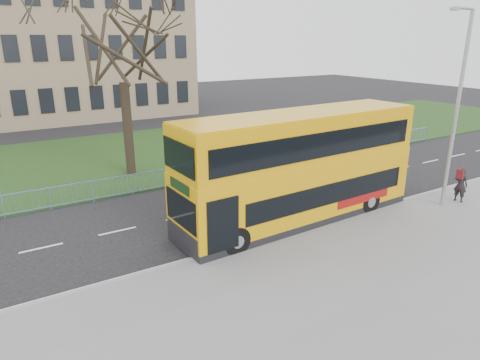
# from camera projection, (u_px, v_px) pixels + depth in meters

# --- Properties ---
(ground) EXTENTS (120.00, 120.00, 0.00)m
(ground) POSITION_uv_depth(u_px,v_px,m) (267.00, 222.00, 19.12)
(ground) COLOR black
(ground) RESTS_ON ground
(pavement) EXTENTS (80.00, 10.50, 0.12)m
(pavement) POSITION_uv_depth(u_px,v_px,m) (387.00, 294.00, 13.63)
(pavement) COLOR slate
(pavement) RESTS_ON ground
(kerb) EXTENTS (80.00, 0.20, 0.14)m
(kerb) POSITION_uv_depth(u_px,v_px,m) (288.00, 233.00, 17.84)
(kerb) COLOR gray
(kerb) RESTS_ON ground
(grass_verge) EXTENTS (80.00, 15.40, 0.08)m
(grass_verge) POSITION_uv_depth(u_px,v_px,m) (154.00, 152.00, 30.72)
(grass_verge) COLOR #1B3714
(grass_verge) RESTS_ON ground
(guard_railing) EXTENTS (40.00, 0.12, 1.10)m
(guard_railing) POSITION_uv_depth(u_px,v_px,m) (201.00, 173.00, 24.31)
(guard_railing) COLOR #6D92C2
(guard_railing) RESTS_ON ground
(bare_tree) EXTENTS (8.97, 8.97, 12.81)m
(bare_tree) POSITION_uv_depth(u_px,v_px,m) (122.00, 63.00, 23.72)
(bare_tree) COLOR black
(bare_tree) RESTS_ON grass_verge
(civic_building) EXTENTS (30.00, 15.00, 14.00)m
(civic_building) POSITION_uv_depth(u_px,v_px,m) (29.00, 47.00, 42.87)
(civic_building) COLOR #887556
(civic_building) RESTS_ON ground
(yellow_bus) EXTENTS (11.55, 3.18, 4.80)m
(yellow_bus) POSITION_uv_depth(u_px,v_px,m) (300.00, 165.00, 18.55)
(yellow_bus) COLOR #DD9D09
(yellow_bus) RESTS_ON ground
(pedestrian) EXTENTS (0.51, 0.69, 1.72)m
(pedestrian) POSITION_uv_depth(u_px,v_px,m) (461.00, 185.00, 20.96)
(pedestrian) COLOR black
(pedestrian) RESTS_ON pavement
(street_lamp) EXTENTS (1.89, 0.41, 8.92)m
(street_lamp) POSITION_uv_depth(u_px,v_px,m) (457.00, 104.00, 19.17)
(street_lamp) COLOR #95979D
(street_lamp) RESTS_ON pavement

